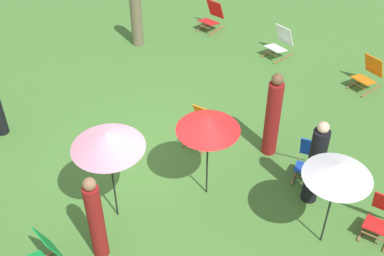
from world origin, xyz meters
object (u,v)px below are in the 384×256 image
deckchair_2 (280,43)px  umbrella_0 (339,171)px  deckchair_1 (382,216)px  person_4 (273,117)px  deckchair_8 (43,256)px  person_2 (315,165)px  deckchair_4 (212,17)px  deckchair_6 (202,126)px  person_1 (96,220)px  umbrella_1 (107,140)px  deckchair_3 (368,74)px  umbrella_2 (208,123)px  deckchair_9 (310,160)px  person_0 (136,17)px

deckchair_2 → umbrella_0: bearing=-41.9°
deckchair_1 → person_4: 2.74m
deckchair_8 → umbrella_0: bearing=56.2°
deckchair_2 → person_2: size_ratio=0.46×
deckchair_4 → deckchair_6: size_ratio=1.00×
deckchair_6 → umbrella_0: bearing=-21.4°
person_2 → person_1: bearing=-23.2°
deckchair_4 → person_2: bearing=-37.4°
deckchair_8 → person_2: size_ratio=0.46×
umbrella_0 → umbrella_1: (-3.29, -1.57, 0.11)m
deckchair_3 → person_1: person_1 is taller
person_2 → person_4: size_ratio=0.96×
deckchair_3 → umbrella_2: (-1.26, -5.12, 1.34)m
deckchair_4 → person_2: (5.08, -4.45, 0.50)m
deckchair_4 → deckchair_6: same height
umbrella_2 → person_1: size_ratio=1.06×
deckchair_2 → deckchair_4: same height
deckchair_9 → person_2: size_ratio=0.46×
deckchair_1 → umbrella_1: (-4.03, -2.35, 1.43)m
deckchair_6 → person_1: 3.43m
person_1 → umbrella_0: bearing=-24.3°
umbrella_0 → umbrella_2: size_ratio=0.98×
deckchair_4 → person_0: size_ratio=0.49×
deckchair_9 → person_2: person_2 is taller
deckchair_2 → person_2: person_2 is taller
deckchair_3 → umbrella_0: (1.01, -4.94, 1.32)m
deckchair_1 → person_0: 8.04m
deckchair_2 → umbrella_2: bearing=-63.6°
deckchair_4 → umbrella_1: size_ratio=0.42×
umbrella_0 → deckchair_1: bearing=46.5°
deckchair_3 → person_2: bearing=-67.5°
deckchair_2 → umbrella_1: size_ratio=0.43×
umbrella_2 → deckchair_9: bearing=48.7°
deckchair_3 → person_2: 4.20m
deckchair_3 → umbrella_1: umbrella_1 is taller
deckchair_2 → umbrella_0: umbrella_0 is taller
deckchair_9 → person_1: size_ratio=0.48×
person_4 → person_0: bearing=140.8°
deckchair_1 → deckchair_2: 5.95m
person_0 → deckchair_8: bearing=89.3°
deckchair_9 → person_1: 4.30m
deckchair_4 → person_1: person_1 is taller
deckchair_1 → deckchair_4: size_ratio=1.00×
deckchair_4 → deckchair_8: size_ratio=0.98×
deckchair_4 → deckchair_9: size_ratio=0.98×
deckchair_4 → deckchair_9: bearing=-35.1°
deckchair_2 → deckchair_8: 8.17m
deckchair_6 → person_0: (-3.67, 2.34, 0.44)m
deckchair_2 → deckchair_3: bearing=11.6°
deckchair_2 → person_4: (1.57, -3.51, 0.55)m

